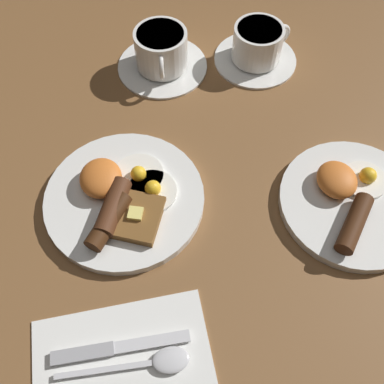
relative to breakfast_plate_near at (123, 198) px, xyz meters
name	(u,v)px	position (x,y,z in m)	size (l,w,h in m)	color
ground_plane	(125,201)	(0.00, 0.00, -0.01)	(3.00, 3.00, 0.00)	brown
breakfast_plate_near	(123,198)	(0.00, 0.00, 0.00)	(0.24, 0.24, 0.05)	white
breakfast_plate_far	(352,200)	(0.05, 0.34, 0.00)	(0.22, 0.22, 0.04)	white
teacup_near	(162,53)	(-0.28, 0.09, 0.02)	(0.16, 0.16, 0.08)	white
teacup_far	(257,47)	(-0.27, 0.27, 0.02)	(0.15, 0.15, 0.07)	white
napkin	(122,358)	(0.22, -0.02, -0.01)	(0.14, 0.22, 0.01)	white
knife	(113,349)	(0.21, -0.03, -0.01)	(0.02, 0.17, 0.01)	silver
spoon	(156,362)	(0.24, 0.02, -0.01)	(0.03, 0.17, 0.01)	silver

